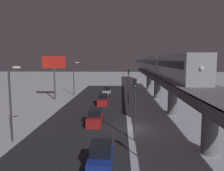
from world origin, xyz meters
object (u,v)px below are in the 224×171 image
sedan_silver (107,92)px  traffic_light_near (135,100)px  traffic_light_mid (129,81)px  sedan_red_2 (103,100)px  subway_train (151,63)px  commercial_billboard (54,66)px  sedan_blue (101,158)px  sedan_red (95,118)px

sedan_silver → traffic_light_near: traffic_light_near is taller
traffic_light_mid → sedan_red_2: bearing=15.5°
subway_train → sedan_red_2: (11.08, 18.36, -6.54)m
commercial_billboard → traffic_light_near: bearing=123.4°
commercial_billboard → sedan_blue: bearing=112.9°
sedan_blue → traffic_light_near: bearing=63.8°
sedan_silver → sedan_red_2: (0.00, 11.02, 0.01)m
sedan_silver → traffic_light_mid: size_ratio=0.64×
subway_train → traffic_light_near: (6.38, 36.69, -3.14)m
subway_train → sedan_red_2: bearing=58.9°
sedan_red → sedan_red_2: same height
sedan_silver → traffic_light_mid: bearing=-64.2°
subway_train → sedan_red_2: size_ratio=16.33×
sedan_red_2 → commercial_billboard: bearing=156.5°
sedan_red → sedan_red_2: (0.00, -12.76, 0.00)m
subway_train → traffic_light_near: bearing=80.1°
sedan_silver → commercial_billboard: size_ratio=0.46×
sedan_blue → commercial_billboard: size_ratio=0.46×
sedan_silver → traffic_light_near: 29.92m
sedan_red → traffic_light_mid: traffic_light_mid is taller
sedan_blue → traffic_light_mid: size_ratio=0.64×
sedan_blue → subway_train: bearing=77.7°
sedan_blue → sedan_red_2: (1.80, -24.23, 0.00)m
sedan_red_2 → subway_train: bearing=58.9°
traffic_light_near → sedan_red: bearing=-49.9°
sedan_red_2 → traffic_light_mid: 5.94m
subway_train → commercial_billboard: size_ratio=8.32×
subway_train → commercial_billboard: subway_train is taller
sedan_blue → commercial_billboard: 31.74m
traffic_light_mid → subway_train: bearing=-110.5°
sedan_red → commercial_billboard: bearing=120.9°
subway_train → sedan_red_2: 22.42m
subway_train → sedan_silver: size_ratio=18.12×
sedan_red_2 → commercial_billboard: (10.32, -4.48, 6.03)m
subway_train → traffic_light_mid: subway_train is taller
sedan_blue → commercial_billboard: (12.12, -28.71, 6.03)m
commercial_billboard → sedan_silver: bearing=-147.6°
subway_train → sedan_red: 33.67m
sedan_red_2 → traffic_light_near: traffic_light_near is taller
sedan_red → traffic_light_mid: 15.21m
sedan_blue → traffic_light_near: 7.40m
sedan_blue → traffic_light_mid: (-2.90, -25.53, 3.40)m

